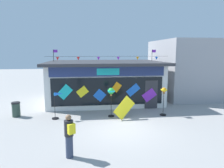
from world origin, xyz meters
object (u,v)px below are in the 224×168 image
person_near_camera (69,135)px  trash_bin (16,109)px  kite_shop_building (104,81)px  display_kite_on_ground (124,108)px  wind_spinner_center_left (164,95)px  wind_spinner_left (111,94)px  wind_spinner_far_left (57,101)px

person_near_camera → trash_bin: 6.62m
kite_shop_building → display_kite_on_ground: size_ratio=6.83×
wind_spinner_center_left → kite_shop_building: bearing=126.1°
person_near_camera → trash_bin: (-3.67, 5.50, -0.42)m
wind_spinner_left → trash_bin: 5.95m
wind_spinner_center_left → display_kite_on_ground: size_ratio=1.37×
wind_spinner_far_left → display_kite_on_ground: (3.93, -0.52, -0.37)m
wind_spinner_far_left → wind_spinner_left: bearing=0.9°
kite_shop_building → trash_bin: 6.98m
kite_shop_building → display_kite_on_ground: kite_shop_building is taller
wind_spinner_center_left → trash_bin: wind_spinner_center_left is taller
person_near_camera → display_kite_on_ground: bearing=-157.7°
wind_spinner_far_left → person_near_camera: person_near_camera is taller
display_kite_on_ground → wind_spinner_far_left: bearing=172.4°
wind_spinner_center_left → display_kite_on_ground: 2.67m
wind_spinner_far_left → wind_spinner_center_left: (6.51, -0.11, 0.21)m
wind_spinner_far_left → trash_bin: size_ratio=1.77×
kite_shop_building → wind_spinner_center_left: kite_shop_building is taller
wind_spinner_center_left → person_near_camera: size_ratio=1.06×
wind_spinner_left → display_kite_on_ground: (0.72, -0.57, -0.73)m
trash_bin → display_kite_on_ground: (6.54, -1.27, 0.23)m
display_kite_on_ground → wind_spinner_left: bearing=141.4°
wind_spinner_center_left → display_kite_on_ground: (-2.57, -0.42, -0.59)m
trash_bin → display_kite_on_ground: 6.67m
trash_bin → wind_spinner_far_left: bearing=-16.0°
wind_spinner_far_left → trash_bin: 2.78m
kite_shop_building → wind_spinner_far_left: kite_shop_building is taller
kite_shop_building → person_near_camera: size_ratio=5.27×
display_kite_on_ground → trash_bin: bearing=169.0°
wind_spinner_far_left → display_kite_on_ground: bearing=-7.6°
kite_shop_building → trash_bin: bearing=-147.5°
kite_shop_building → wind_spinner_center_left: bearing=-53.9°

